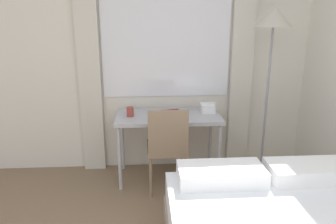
{
  "coord_description": "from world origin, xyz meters",
  "views": [
    {
      "loc": [
        0.02,
        -0.75,
        1.72
      ],
      "look_at": [
        0.21,
        2.14,
        0.87
      ],
      "focal_mm": 35.0,
      "sensor_mm": 36.0,
      "label": 1
    }
  ],
  "objects_px": {
    "book": "(169,113)",
    "mug": "(130,112)",
    "standing_lamp": "(273,31)",
    "desk": "(168,121)",
    "telephone": "(207,108)",
    "desk_chair": "(167,144)"
  },
  "relations": [
    {
      "from": "standing_lamp",
      "to": "book",
      "type": "xyz_separation_m",
      "value": [
        -1.0,
        0.13,
        -0.84
      ]
    },
    {
      "from": "standing_lamp",
      "to": "book",
      "type": "relative_size",
      "value": 6.7
    },
    {
      "from": "desk",
      "to": "standing_lamp",
      "type": "bearing_deg",
      "value": -4.53
    },
    {
      "from": "book",
      "to": "telephone",
      "type": "bearing_deg",
      "value": 4.62
    },
    {
      "from": "telephone",
      "to": "desk",
      "type": "bearing_deg",
      "value": -169.69
    },
    {
      "from": "desk",
      "to": "mug",
      "type": "bearing_deg",
      "value": -176.91
    },
    {
      "from": "desk",
      "to": "desk_chair",
      "type": "xyz_separation_m",
      "value": [
        -0.03,
        -0.3,
        -0.15
      ]
    },
    {
      "from": "standing_lamp",
      "to": "book",
      "type": "height_order",
      "value": "standing_lamp"
    },
    {
      "from": "standing_lamp",
      "to": "telephone",
      "type": "distance_m",
      "value": 1.01
    },
    {
      "from": "book",
      "to": "standing_lamp",
      "type": "bearing_deg",
      "value": -7.15
    },
    {
      "from": "desk",
      "to": "book",
      "type": "xyz_separation_m",
      "value": [
        0.02,
        0.04,
        0.08
      ]
    },
    {
      "from": "desk_chair",
      "to": "book",
      "type": "height_order",
      "value": "desk_chair"
    },
    {
      "from": "desk",
      "to": "telephone",
      "type": "height_order",
      "value": "telephone"
    },
    {
      "from": "book",
      "to": "mug",
      "type": "distance_m",
      "value": 0.42
    },
    {
      "from": "standing_lamp",
      "to": "book",
      "type": "distance_m",
      "value": 1.31
    },
    {
      "from": "mug",
      "to": "standing_lamp",
      "type": "bearing_deg",
      "value": -2.39
    },
    {
      "from": "desk",
      "to": "mug",
      "type": "distance_m",
      "value": 0.41
    },
    {
      "from": "standing_lamp",
      "to": "mug",
      "type": "height_order",
      "value": "standing_lamp"
    },
    {
      "from": "standing_lamp",
      "to": "book",
      "type": "bearing_deg",
      "value": 172.85
    },
    {
      "from": "desk",
      "to": "desk_chair",
      "type": "bearing_deg",
      "value": -95.31
    },
    {
      "from": "book",
      "to": "mug",
      "type": "relative_size",
      "value": 2.75
    },
    {
      "from": "desk_chair",
      "to": "mug",
      "type": "relative_size",
      "value": 8.99
    }
  ]
}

